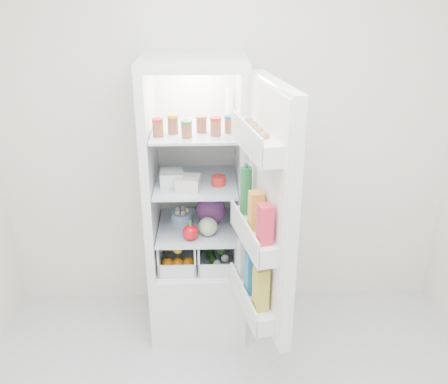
{
  "coord_description": "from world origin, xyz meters",
  "views": [
    {
      "loc": [
        -0.12,
        -1.62,
        2.23
      ],
      "look_at": [
        -0.04,
        0.95,
        1.09
      ],
      "focal_mm": 40.0,
      "sensor_mm": 36.0,
      "label": 1
    }
  ],
  "objects_px": {
    "red_cabbage": "(211,210)",
    "mushroom_bowl": "(182,217)",
    "refrigerator": "(198,233)",
    "fridge_door": "(265,217)"
  },
  "relations": [
    {
      "from": "red_cabbage",
      "to": "refrigerator",
      "type": "bearing_deg",
      "value": 166.47
    },
    {
      "from": "refrigerator",
      "to": "fridge_door",
      "type": "bearing_deg",
      "value": -60.17
    },
    {
      "from": "refrigerator",
      "to": "fridge_door",
      "type": "height_order",
      "value": "refrigerator"
    },
    {
      "from": "fridge_door",
      "to": "red_cabbage",
      "type": "bearing_deg",
      "value": 12.45
    },
    {
      "from": "refrigerator",
      "to": "mushroom_bowl",
      "type": "distance_m",
      "value": 0.15
    },
    {
      "from": "refrigerator",
      "to": "mushroom_bowl",
      "type": "xyz_separation_m",
      "value": [
        -0.1,
        0.0,
        0.12
      ]
    },
    {
      "from": "refrigerator",
      "to": "red_cabbage",
      "type": "distance_m",
      "value": 0.2
    },
    {
      "from": "red_cabbage",
      "to": "fridge_door",
      "type": "relative_size",
      "value": 0.15
    },
    {
      "from": "mushroom_bowl",
      "to": "fridge_door",
      "type": "distance_m",
      "value": 0.84
    },
    {
      "from": "red_cabbage",
      "to": "mushroom_bowl",
      "type": "height_order",
      "value": "red_cabbage"
    }
  ]
}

